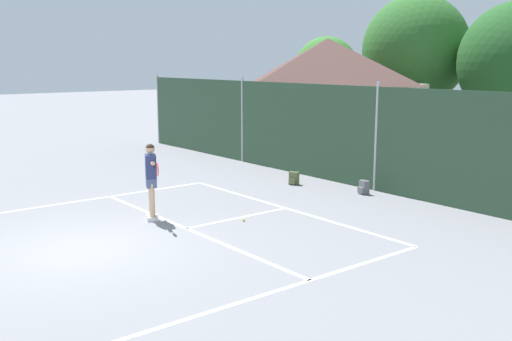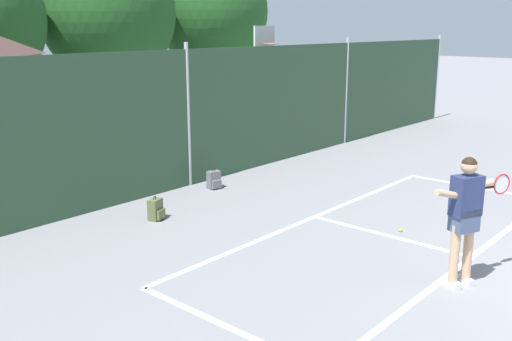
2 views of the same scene
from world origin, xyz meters
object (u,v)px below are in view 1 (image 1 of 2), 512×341
tennis_player (151,175)px  backpack_olive (294,178)px  backpack_grey (364,187)px  tennis_ball (244,220)px

tennis_player → backpack_olive: 5.60m
tennis_player → backpack_grey: (1.27, 6.13, -0.92)m
tennis_player → backpack_grey: 6.33m
backpack_olive → backpack_grey: size_ratio=1.00×
tennis_player → backpack_grey: bearing=78.3°
backpack_olive → backpack_grey: same height
backpack_olive → tennis_ball: bearing=-57.5°
tennis_player → tennis_ball: size_ratio=28.10×
backpack_olive → tennis_player: bearing=-80.0°
tennis_player → tennis_ball: tennis_player is taller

